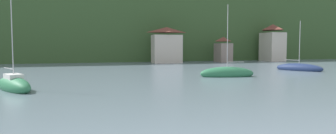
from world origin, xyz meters
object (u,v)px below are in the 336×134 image
at_px(shore_building_central, 223,50).
at_px(sailboat_far_2, 227,73).
at_px(shore_building_westcentral, 167,46).
at_px(shore_building_eastcentral, 272,43).
at_px(sailboat_far_5, 14,85).
at_px(sailboat_far_3, 299,68).

bearing_deg(shore_building_central, sailboat_far_2, -116.17).
xyz_separation_m(shore_building_westcentral, shore_building_central, (15.19, 0.31, -1.06)).
bearing_deg(shore_building_eastcentral, sailboat_far_5, -144.43).
bearing_deg(sailboat_far_2, sailboat_far_3, -151.21).
xyz_separation_m(shore_building_central, shore_building_eastcentral, (15.19, 0.80, 1.73)).
distance_m(shore_building_central, sailboat_far_5, 57.56).
bearing_deg(shore_building_westcentral, shore_building_central, 1.18).
relative_size(shore_building_central, sailboat_far_5, 0.63).
height_order(shore_building_eastcentral, sailboat_far_2, shore_building_eastcentral).
relative_size(sailboat_far_3, sailboat_far_5, 0.85).
distance_m(shore_building_eastcentral, sailboat_far_5, 69.87).
xyz_separation_m(sailboat_far_2, sailboat_far_5, (-24.65, -5.40, 0.03)).
relative_size(sailboat_far_2, sailboat_far_5, 0.98).
bearing_deg(sailboat_far_5, sailboat_far_2, 76.10).
relative_size(shore_building_central, sailboat_far_3, 0.74).
bearing_deg(sailboat_far_3, shore_building_westcentral, 179.38).
xyz_separation_m(shore_building_eastcentral, sailboat_far_5, (-56.73, -40.56, -4.39)).
height_order(shore_building_central, sailboat_far_3, sailboat_far_3).
bearing_deg(shore_building_eastcentral, sailboat_far_2, -132.37).
relative_size(shore_building_eastcentral, sailboat_far_5, 0.98).
height_order(shore_building_central, shore_building_eastcentral, shore_building_eastcentral).
relative_size(sailboat_far_2, sailboat_far_3, 1.15).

